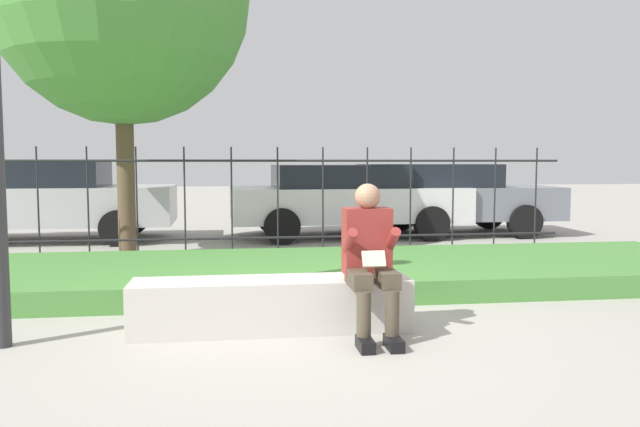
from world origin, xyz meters
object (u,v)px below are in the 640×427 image
Objects in this scene: stone_bench at (272,308)px; car_parked_center at (345,198)px; person_seated_reader at (370,254)px; car_parked_left at (40,199)px; car_parked_right at (434,197)px.

stone_bench is 6.55m from car_parked_center.
person_seated_reader is 0.28× the size of car_parked_center.
car_parked_left is (-4.45, 6.63, 0.08)m from person_seated_reader.
car_parked_right is (2.73, 6.69, 0.06)m from person_seated_reader.
car_parked_right is at bearing 1.82° from car_parked_center.
car_parked_left reaches higher than person_seated_reader.
stone_bench is 7.32m from car_parked_right.
car_parked_center reaches higher than person_seated_reader.
car_parked_left is at bearing 120.06° from stone_bench.
car_parked_left reaches higher than car_parked_right.
car_parked_left reaches higher than car_parked_center.
person_seated_reader is 0.27× the size of car_parked_right.
car_parked_right is at bearing 67.83° from person_seated_reader.
car_parked_right is at bearing 61.39° from stone_bench.
stone_bench is 1.87× the size of person_seated_reader.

